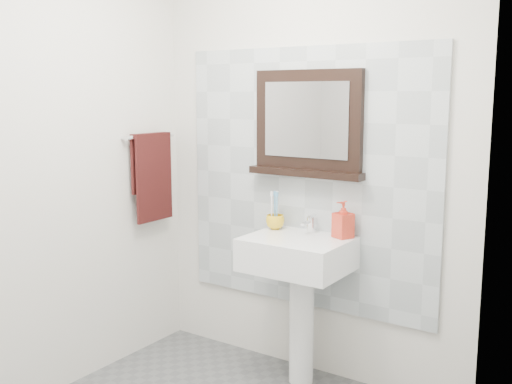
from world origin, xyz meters
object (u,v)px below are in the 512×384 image
at_px(pedestal_sink, 298,270).
at_px(toothbrush_cup, 275,222).
at_px(soap_dispenser, 343,220).
at_px(hand_towel, 152,170).
at_px(framed_mirror, 308,126).

height_order(pedestal_sink, toothbrush_cup, pedestal_sink).
bearing_deg(soap_dispenser, hand_towel, -146.44).
height_order(toothbrush_cup, framed_mirror, framed_mirror).
distance_m(pedestal_sink, framed_mirror, 0.81).
relative_size(soap_dispenser, hand_towel, 0.37).
relative_size(pedestal_sink, soap_dispenser, 4.74).
relative_size(pedestal_sink, hand_towel, 1.75).
relative_size(toothbrush_cup, soap_dispenser, 0.52).
distance_m(pedestal_sink, soap_dispenser, 0.37).
xyz_separation_m(soap_dispenser, framed_mirror, (-0.26, 0.06, 0.50)).
height_order(toothbrush_cup, hand_towel, hand_towel).
xyz_separation_m(toothbrush_cup, soap_dispenser, (0.42, 0.03, 0.06)).
xyz_separation_m(pedestal_sink, soap_dispenser, (0.21, 0.13, 0.29)).
bearing_deg(soap_dispenser, toothbrush_cup, -152.04).
xyz_separation_m(soap_dispenser, hand_towel, (-1.22, -0.19, 0.21)).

